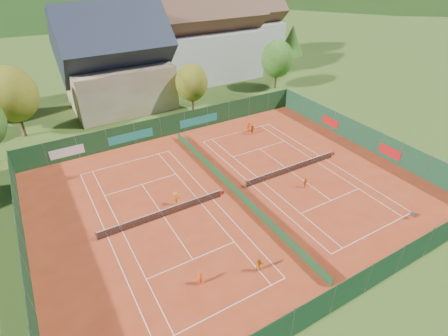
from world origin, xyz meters
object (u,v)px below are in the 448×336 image
chalet (117,66)px  hotel_block_a (206,40)px  player_left_mid (260,265)px  ball_hopper (413,214)px  player_left_far (176,198)px  hotel_block_b (244,29)px  player_right_far_a (249,127)px  player_right_far_b (252,129)px  player_left_near (201,278)px  player_right_near (305,183)px

chalet → hotel_block_a: (19.00, 6.00, 0.76)m
chalet → player_left_mid: 40.74m
ball_hopper → player_left_far: bearing=144.1°
hotel_block_a → ball_hopper: (-3.39, -48.43, -6.83)m
hotel_block_a → hotel_block_b: size_ratio=1.25×
player_right_far_a → player_right_far_b: size_ratio=0.94×
player_left_far → player_right_far_b: bearing=-139.4°
chalet → player_left_near: (-5.58, -39.00, -5.94)m
chalet → hotel_block_b: bearing=23.0°
player_left_far → hotel_block_b: bearing=-120.2°
player_right_far_a → player_right_far_b: player_right_far_b is taller
hotel_block_b → player_right_far_a: hotel_block_b is taller
hotel_block_b → player_left_far: size_ratio=11.04×
player_left_mid → player_left_far: size_ratio=0.94×
player_left_near → player_left_mid: size_ratio=0.93×
hotel_block_a → player_right_far_a: 26.25m
hotel_block_a → chalet: bearing=-162.5°
player_left_mid → player_left_far: player_left_far is taller
ball_hopper → hotel_block_b: bearing=72.9°
hotel_block_a → player_left_far: 41.81m
player_left_far → player_right_far_b: (15.66, 9.28, -0.06)m
hotel_block_b → player_right_far_a: bearing=-122.1°
ball_hopper → player_right_far_a: 24.05m
player_left_near → chalet: bearing=46.4°
hotel_block_a → player_right_far_b: size_ratio=14.93×
player_left_near → player_left_far: (2.42, 10.16, 0.10)m
player_left_mid → player_left_far: (-2.23, 11.47, 0.04)m
ball_hopper → player_left_far: 23.18m
player_right_far_b → player_right_near: bearing=64.0°
player_left_near → player_right_near: 16.80m
player_left_mid → ball_hopper: bearing=8.8°
hotel_block_a → player_left_far: size_ratio=13.80×
player_right_near → player_right_far_b: bearing=65.2°
player_right_near → player_right_far_b: 13.84m
ball_hopper → player_right_far_a: (-3.00, 23.86, 0.12)m
chalet → hotel_block_b: (33.00, 14.00, -0.01)m
chalet → player_right_far_b: size_ratio=11.20×
player_left_far → player_left_mid: bearing=110.9°
chalet → ball_hopper: chalet is taller
player_left_far → ball_hopper: bearing=154.0°
ball_hopper → player_left_near: (-21.19, 3.43, 0.13)m
chalet → hotel_block_b: 35.85m
player_right_far_a → player_right_far_b: (-0.11, -0.99, 0.04)m
hotel_block_a → ball_hopper: 49.03m
ball_hopper → chalet: bearing=110.2°
hotel_block_a → player_right_near: size_ratio=17.12×
chalet → player_right_far_b: 23.95m
ball_hopper → player_right_far_b: 23.08m
ball_hopper → player_right_near: (-5.42, 9.23, 0.08)m
chalet → ball_hopper: bearing=-69.8°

